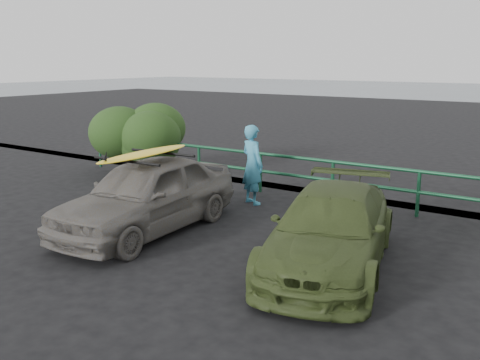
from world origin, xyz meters
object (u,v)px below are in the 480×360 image
object	(u,v)px
guardrail	(295,177)
olive_vehicle	(331,230)
surfboard	(145,154)
sedan	(146,195)
man	(252,165)

from	to	relation	value
guardrail	olive_vehicle	size ratio (longest dim) A/B	3.20
surfboard	olive_vehicle	bearing A→B (deg)	1.09
sedan	surfboard	bearing A→B (deg)	-93.37
sedan	olive_vehicle	bearing A→B (deg)	1.09
guardrail	olive_vehicle	world-z (taller)	olive_vehicle
sedan	surfboard	xyz separation A→B (m)	(0.00, -0.00, 0.83)
guardrail	sedan	bearing A→B (deg)	-106.19
guardrail	surfboard	xyz separation A→B (m)	(-1.16, -3.98, 1.04)
guardrail	man	distance (m)	1.27
man	surfboard	world-z (taller)	man
surfboard	man	bearing A→B (deg)	75.19
olive_vehicle	surfboard	size ratio (longest dim) A/B	1.73
olive_vehicle	surfboard	world-z (taller)	surfboard
guardrail	sedan	size ratio (longest dim) A/B	3.24
guardrail	surfboard	distance (m)	4.28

